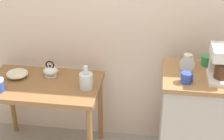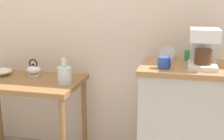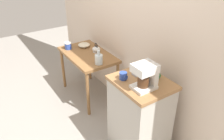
{
  "view_description": "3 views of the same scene",
  "coord_description": "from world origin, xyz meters",
  "views": [
    {
      "loc": [
        0.34,
        -2.24,
        2.11
      ],
      "look_at": [
        0.02,
        -0.05,
        0.94
      ],
      "focal_mm": 53.93,
      "sensor_mm": 36.0,
      "label": 1
    },
    {
      "loc": [
        0.68,
        -2.02,
        1.39
      ],
      "look_at": [
        0.19,
        -0.0,
        0.86
      ],
      "focal_mm": 47.45,
      "sensor_mm": 36.0,
      "label": 2
    },
    {
      "loc": [
        2.2,
        -1.32,
        2.16
      ],
      "look_at": [
        0.24,
        -0.04,
        0.85
      ],
      "focal_mm": 36.96,
      "sensor_mm": 36.0,
      "label": 3
    }
  ],
  "objects": [
    {
      "name": "wooden_table",
      "position": [
        -0.56,
        0.05,
        0.63
      ],
      "size": [
        0.94,
        0.57,
        0.72
      ],
      "color": "olive",
      "rests_on": "ground_plane"
    },
    {
      "name": "kitchen_counter",
      "position": [
        0.7,
        0.02,
        0.46
      ],
      "size": [
        0.61,
        0.51,
        0.92
      ],
      "color": "#BCB7AD",
      "rests_on": "ground_plane"
    },
    {
      "name": "bowl_stoneware",
      "position": [
        -0.81,
        0.13,
        0.75
      ],
      "size": [
        0.18,
        0.18,
        0.06
      ],
      "color": "beige",
      "rests_on": "wooden_table"
    },
    {
      "name": "teakettle",
      "position": [
        -0.54,
        0.19,
        0.77
      ],
      "size": [
        0.15,
        0.12,
        0.14
      ],
      "color": "white",
      "rests_on": "wooden_table"
    },
    {
      "name": "glass_carafe_vase",
      "position": [
        -0.2,
        0.03,
        0.79
      ],
      "size": [
        0.11,
        0.11,
        0.2
      ],
      "color": "silver",
      "rests_on": "wooden_table"
    },
    {
      "name": "coffee_maker",
      "position": [
        0.81,
        -0.03,
        1.06
      ],
      "size": [
        0.18,
        0.22,
        0.26
      ],
      "color": "white",
      "rests_on": "kitchen_counter"
    },
    {
      "name": "mug_small_cream",
      "position": [
        0.59,
        0.17,
        0.96
      ],
      "size": [
        0.08,
        0.07,
        0.08
      ],
      "color": "beige",
      "rests_on": "kitchen_counter"
    },
    {
      "name": "mug_blue",
      "position": [
        0.57,
        -0.12,
        0.96
      ],
      "size": [
        0.09,
        0.08,
        0.08
      ],
      "color": "#2D4CAD",
      "rests_on": "kitchen_counter"
    },
    {
      "name": "mug_tall_green",
      "position": [
        0.74,
        0.18,
        0.96
      ],
      "size": [
        0.08,
        0.08,
        0.08
      ],
      "color": "#338C4C",
      "rests_on": "kitchen_counter"
    },
    {
      "name": "table_clock",
      "position": [
        0.58,
        0.04,
        0.98
      ],
      "size": [
        0.11,
        0.06,
        0.12
      ],
      "color": "#B2B5BA",
      "rests_on": "kitchen_counter"
    }
  ]
}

